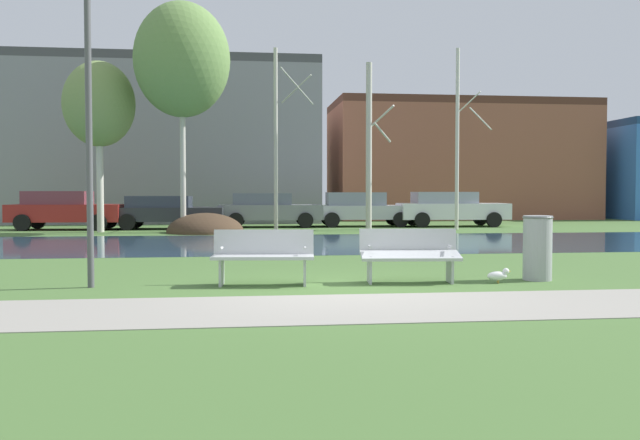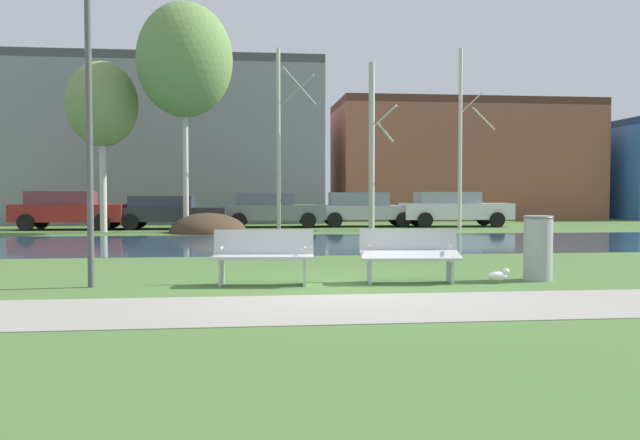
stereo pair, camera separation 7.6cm
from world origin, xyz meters
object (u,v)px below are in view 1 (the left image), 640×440
object	(u,v)px
seagull	(498,275)
streetlamp	(88,56)
trash_bin	(538,247)
parked_suv_fifth_white	(450,208)
parked_van_nearest_red	(65,209)
parked_sedan_second_dark	(166,211)
bench_left	(263,255)
bench_right	(409,254)
parked_wagon_fourth_silver	(361,208)
parked_hatch_third_grey	(269,209)

from	to	relation	value
seagull	streetlamp	bearing A→B (deg)	177.34
trash_bin	parked_suv_fifth_white	size ratio (longest dim) A/B	0.23
parked_van_nearest_red	parked_sedan_second_dark	world-z (taller)	parked_van_nearest_red
bench_left	bench_right	xyz separation A→B (m)	(2.37, 0.00, 0.00)
bench_right	parked_wagon_fourth_silver	xyz separation A→B (m)	(2.54, 18.19, 0.30)
parked_wagon_fourth_silver	parked_sedan_second_dark	bearing A→B (deg)	-172.41
streetlamp	parked_wagon_fourth_silver	world-z (taller)	streetlamp
seagull	bench_left	bearing A→B (deg)	176.04
bench_right	parked_wagon_fourth_silver	world-z (taller)	parked_wagon_fourth_silver
seagull	parked_hatch_third_grey	size ratio (longest dim) A/B	0.09
streetlamp	parked_van_nearest_red	bearing A→B (deg)	104.74
parked_hatch_third_grey	parked_wagon_fourth_silver	distance (m)	3.98
trash_bin	streetlamp	distance (m)	7.82
trash_bin	parked_van_nearest_red	distance (m)	20.66
parked_van_nearest_red	bench_right	bearing A→B (deg)	-60.88
parked_hatch_third_grey	bench_left	bearing A→B (deg)	-92.93
bench_left	seagull	size ratio (longest dim) A/B	4.16
parked_wagon_fourth_silver	parked_suv_fifth_white	world-z (taller)	parked_suv_fifth_white
parked_wagon_fourth_silver	parked_suv_fifth_white	xyz separation A→B (m)	(3.82, -0.50, 0.02)
streetlamp	parked_hatch_third_grey	bearing A→B (deg)	78.81
streetlamp	parked_van_nearest_red	distance (m)	17.82
parked_van_nearest_red	parked_suv_fifth_white	distance (m)	15.87
bench_right	streetlamp	world-z (taller)	streetlamp
trash_bin	streetlamp	xyz separation A→B (m)	(-7.23, -0.02, 2.98)
parked_van_nearest_red	parked_wagon_fourth_silver	xyz separation A→B (m)	(12.04, 1.13, -0.02)
parked_van_nearest_red	seagull	bearing A→B (deg)	-57.80
bench_left	parked_suv_fifth_white	xyz separation A→B (m)	(8.73, 17.69, 0.32)
bench_right	parked_wagon_fourth_silver	bearing A→B (deg)	82.06
parked_hatch_third_grey	bench_right	bearing A→B (deg)	-85.45
bench_left	parked_wagon_fourth_silver	xyz separation A→B (m)	(4.91, 18.19, 0.30)
parked_van_nearest_red	parked_sedan_second_dark	size ratio (longest dim) A/B	0.98
parked_hatch_third_grey	parked_suv_fifth_white	xyz separation A→B (m)	(7.80, -0.45, 0.03)
streetlamp	bench_right	bearing A→B (deg)	-0.43
bench_left	parked_sedan_second_dark	xyz separation A→B (m)	(-3.23, 17.11, 0.25)
parked_sedan_second_dark	parked_hatch_third_grey	size ratio (longest dim) A/B	1.01
trash_bin	seagull	xyz separation A→B (m)	(-0.80, -0.32, -0.43)
parked_van_nearest_red	parked_sedan_second_dark	bearing A→B (deg)	0.62
bench_left	bench_right	world-z (taller)	same
seagull	parked_suv_fifth_white	size ratio (longest dim) A/B	0.08
bench_left	parked_wagon_fourth_silver	world-z (taller)	parked_wagon_fourth_silver
parked_van_nearest_red	parked_hatch_third_grey	size ratio (longest dim) A/B	0.99
parked_suv_fifth_white	bench_left	bearing A→B (deg)	-116.26
parked_suv_fifth_white	parked_wagon_fourth_silver	bearing A→B (deg)	172.51
bench_left	parked_suv_fifth_white	size ratio (longest dim) A/B	0.35
seagull	parked_hatch_third_grey	distance (m)	18.63
bench_left	parked_suv_fifth_white	bearing A→B (deg)	63.74
bench_right	parked_sedan_second_dark	world-z (taller)	parked_sedan_second_dark
bench_left	parked_hatch_third_grey	world-z (taller)	parked_hatch_third_grey
seagull	streetlamp	size ratio (longest dim) A/B	0.07
seagull	bench_right	bearing A→B (deg)	169.47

